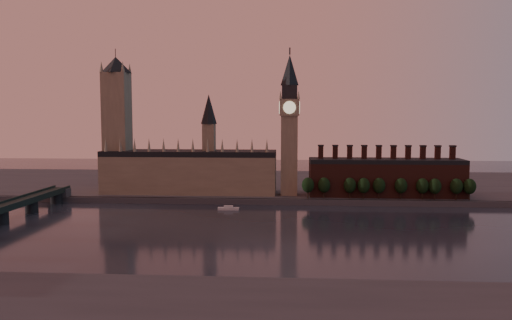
{
  "coord_description": "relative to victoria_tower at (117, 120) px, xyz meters",
  "views": [
    {
      "loc": [
        9.37,
        -254.91,
        61.96
      ],
      "look_at": [
        -10.81,
        55.0,
        34.46
      ],
      "focal_mm": 35.0,
      "sensor_mm": 36.0,
      "label": 1
    }
  ],
  "objects": [
    {
      "name": "north_bank",
      "position": [
        120.0,
        63.04,
        -57.09
      ],
      "size": [
        900.0,
        182.0,
        4.0
      ],
      "color": "#454449",
      "rests_on": "ground"
    },
    {
      "name": "river_boat",
      "position": [
        90.02,
        -46.52,
        -58.02
      ],
      "size": [
        14.08,
        4.44,
        2.79
      ],
      "rotation": [
        0.0,
        0.0,
        0.03
      ],
      "color": "silver",
      "rests_on": "ground"
    },
    {
      "name": "embankment_tree_2",
      "position": [
        172.56,
        -19.86,
        -45.62
      ],
      "size": [
        8.6,
        8.6,
        14.88
      ],
      "color": "black",
      "rests_on": "north_bank"
    },
    {
      "name": "embankment_tree_8",
      "position": [
        245.58,
        -20.17,
        -45.62
      ],
      "size": [
        8.6,
        8.6,
        14.88
      ],
      "color": "black",
      "rests_on": "north_bank"
    },
    {
      "name": "victoria_tower",
      "position": [
        0.0,
        0.0,
        0.0
      ],
      "size": [
        24.0,
        24.0,
        108.0
      ],
      "color": "gray",
      "rests_on": "north_bank"
    },
    {
      "name": "big_ben",
      "position": [
        130.0,
        -5.0,
        -2.26
      ],
      "size": [
        15.0,
        15.0,
        107.0
      ],
      "color": "gray",
      "rests_on": "north_bank"
    },
    {
      "name": "chimney_block",
      "position": [
        200.0,
        -5.0,
        -41.27
      ],
      "size": [
        110.0,
        25.0,
        37.0
      ],
      "color": "#4A231C",
      "rests_on": "north_bank"
    },
    {
      "name": "palace_of_westminster",
      "position": [
        55.59,
        -0.09,
        -37.46
      ],
      "size": [
        130.0,
        30.3,
        74.0
      ],
      "color": "gray",
      "rests_on": "north_bank"
    },
    {
      "name": "embankment_tree_3",
      "position": [
        182.05,
        -20.59,
        -45.62
      ],
      "size": [
        8.6,
        8.6,
        14.88
      ],
      "color": "black",
      "rests_on": "north_bank"
    },
    {
      "name": "embankment_tree_0",
      "position": [
        143.27,
        -20.76,
        -45.62
      ],
      "size": [
        8.6,
        8.6,
        14.88
      ],
      "color": "black",
      "rests_on": "north_bank"
    },
    {
      "name": "embankment_tree_4",
      "position": [
        192.84,
        -19.74,
        -45.62
      ],
      "size": [
        8.6,
        8.6,
        14.88
      ],
      "color": "black",
      "rests_on": "north_bank"
    },
    {
      "name": "embankment_tree_1",
      "position": [
        154.56,
        -20.11,
        -45.62
      ],
      "size": [
        8.6,
        8.6,
        14.88
      ],
      "color": "black",
      "rests_on": "north_bank"
    },
    {
      "name": "embankment_tree_5",
      "position": [
        207.86,
        -19.83,
        -45.62
      ],
      "size": [
        8.6,
        8.6,
        14.88
      ],
      "color": "black",
      "rests_on": "north_bank"
    },
    {
      "name": "embankment_tree_9",
      "position": [
        254.34,
        -20.52,
        -45.62
      ],
      "size": [
        8.6,
        8.6,
        14.88
      ],
      "color": "black",
      "rests_on": "north_bank"
    },
    {
      "name": "ground",
      "position": [
        120.0,
        -115.0,
        -59.09
      ],
      "size": [
        900.0,
        900.0,
        0.0
      ],
      "primitive_type": "plane",
      "color": "black",
      "rests_on": "ground"
    },
    {
      "name": "embankment_tree_7",
      "position": [
        230.79,
        -20.81,
        -45.62
      ],
      "size": [
        8.6,
        8.6,
        14.88
      ],
      "color": "black",
      "rests_on": "north_bank"
    },
    {
      "name": "embankment_tree_6",
      "position": [
        222.57,
        -19.94,
        -45.62
      ],
      "size": [
        8.6,
        8.6,
        14.88
      ],
      "color": "black",
      "rests_on": "north_bank"
    }
  ]
}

